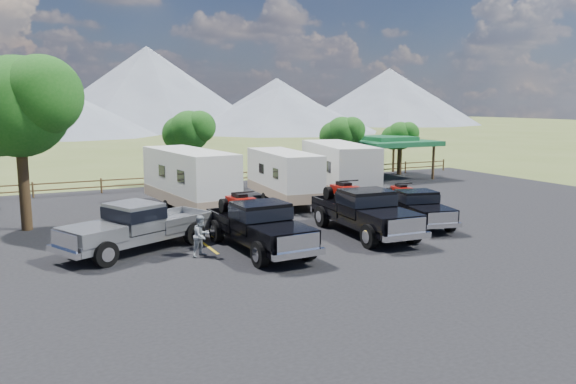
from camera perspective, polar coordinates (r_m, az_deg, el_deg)
name	(u,v)px	position (r m, az deg, el deg)	size (l,w,h in m)	color
ground	(368,246)	(23.25, 8.13, -5.40)	(320.00, 320.00, 0.00)	#4B5B26
asphalt_lot	(331,230)	(25.71, 4.41, -3.89)	(44.00, 34.00, 0.04)	black
stall_lines	(321,225)	(26.55, 3.32, -3.40)	(12.12, 5.50, 0.01)	yellow
tree_big_nw	(17,107)	(27.69, -25.82, 7.81)	(5.54, 5.18, 7.84)	black
tree_ne_a	(342,134)	(41.76, 5.50, 5.88)	(3.11, 2.92, 4.76)	black
tree_ne_b	(400,136)	(45.96, 11.30, 5.60)	(2.77, 2.59, 4.27)	black
tree_north	(189,131)	(39.18, -10.05, 6.10)	(3.46, 3.24, 5.25)	black
rail_fence	(247,176)	(40.26, -4.20, 1.67)	(36.12, 0.12, 1.00)	brown
pavilion	(387,142)	(44.00, 10.01, 5.04)	(6.20, 6.20, 3.22)	brown
mountain_range	(42,92)	(124.75, -23.72, 9.28)	(209.00, 71.00, 20.00)	slate
rig_left	(258,224)	(22.02, -3.09, -3.26)	(2.54, 6.54, 2.15)	black
rig_center	(363,210)	(24.85, 7.63, -1.82)	(2.64, 6.79, 2.23)	black
rig_right	(414,206)	(27.34, 12.68, -1.37)	(2.84, 5.73, 1.83)	black
trailer_left	(189,180)	(29.96, -9.99, 1.23)	(3.31, 9.49, 3.28)	silver
trailer_center	(284,176)	(32.05, -0.45, 1.59)	(2.78, 8.62, 2.98)	silver
trailer_right	(338,171)	(33.34, 5.15, 2.18)	(4.13, 9.65, 3.35)	silver
pickup_silver	(138,226)	(22.65, -15.00, -3.33)	(6.62, 4.50, 1.91)	gray
person_a	(257,226)	(22.28, -3.21, -3.51)	(0.65, 0.42, 1.77)	white
person_b	(201,236)	(21.38, -8.79, -4.41)	(0.77, 0.60, 1.58)	gray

